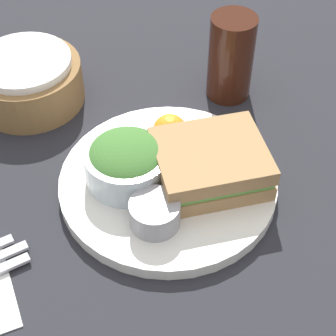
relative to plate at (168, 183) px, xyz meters
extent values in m
plane|color=#232328|center=(0.00, 0.00, -0.01)|extent=(4.00, 4.00, 0.00)
cylinder|color=white|center=(0.00, 0.00, 0.00)|extent=(0.29, 0.29, 0.02)
cube|color=#A37A4C|center=(0.05, -0.02, 0.02)|extent=(0.16, 0.14, 0.02)
cube|color=#6BB24C|center=(0.05, -0.02, 0.04)|extent=(0.15, 0.13, 0.01)
cube|color=#A37A4C|center=(0.05, -0.02, 0.05)|extent=(0.16, 0.14, 0.02)
cylinder|color=silver|center=(-0.05, 0.02, 0.03)|extent=(0.11, 0.11, 0.05)
ellipsoid|color=#3D702D|center=(-0.05, 0.02, 0.05)|extent=(0.10, 0.10, 0.04)
cylinder|color=#99999E|center=(-0.04, -0.06, 0.03)|extent=(0.06, 0.06, 0.04)
sphere|color=orange|center=(0.03, 0.06, 0.03)|extent=(0.05, 0.05, 0.05)
cylinder|color=#38190F|center=(0.17, 0.15, 0.06)|extent=(0.07, 0.07, 0.14)
cylinder|color=olive|center=(-0.13, 0.26, 0.02)|extent=(0.17, 0.17, 0.07)
cylinder|color=white|center=(-0.13, 0.26, 0.06)|extent=(0.14, 0.14, 0.01)
camera|label=1|loc=(-0.19, -0.46, 0.56)|focal=60.00mm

